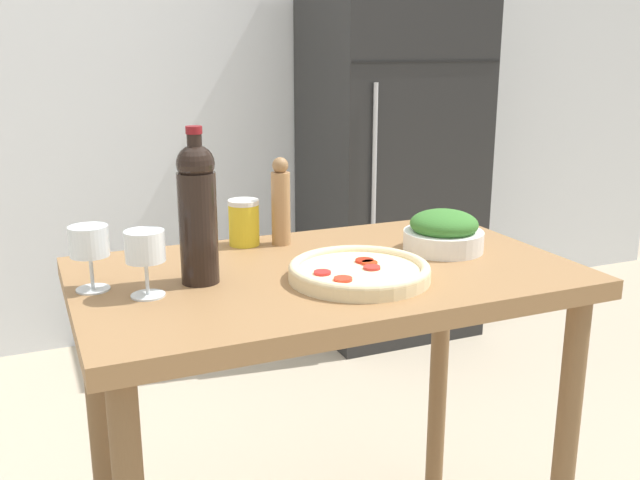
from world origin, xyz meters
name	(u,v)px	position (x,y,z in m)	size (l,w,h in m)	color
wall_back	(154,71)	(0.00, 2.01, 1.30)	(6.40, 0.08, 2.60)	silver
refrigerator	(390,146)	(1.07, 1.63, 0.94)	(0.76, 0.68, 1.87)	black
prep_counter	(326,321)	(0.00, 0.00, 0.78)	(1.14, 0.68, 0.91)	olive
wine_bottle	(198,211)	(-0.29, 0.02, 1.07)	(0.08, 0.08, 0.34)	black
wine_glass_near	(145,250)	(-0.42, -0.03, 1.01)	(0.08, 0.08, 0.14)	silver
wine_glass_far	(89,244)	(-0.52, 0.05, 1.01)	(0.08, 0.08, 0.14)	silver
pepper_mill	(281,203)	(-0.02, 0.24, 1.02)	(0.05, 0.05, 0.23)	#AD7F51
salad_bowl	(444,232)	(0.33, 0.02, 0.96)	(0.20, 0.20, 0.10)	white
homemade_pizza	(359,271)	(0.04, -0.10, 0.93)	(0.32, 0.32, 0.04)	beige
salt_canister	(244,222)	(-0.11, 0.27, 0.97)	(0.08, 0.08, 0.12)	yellow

